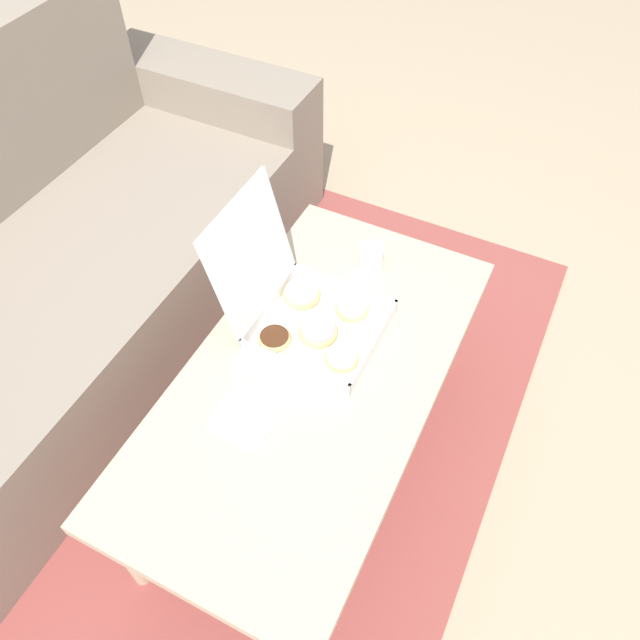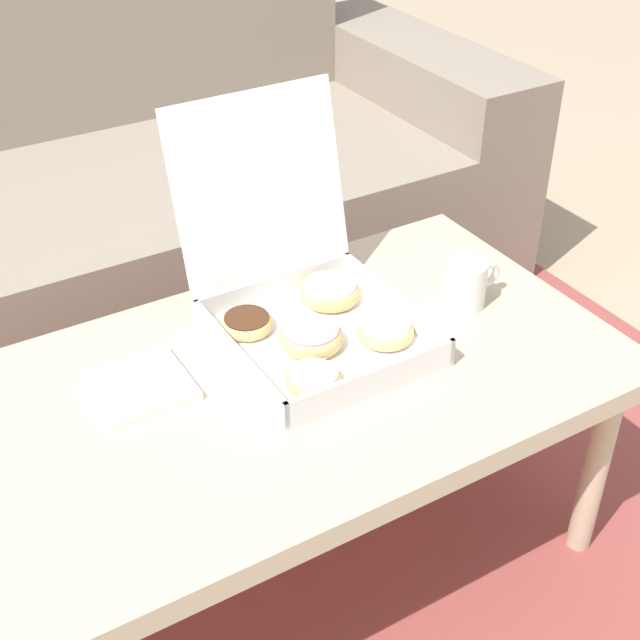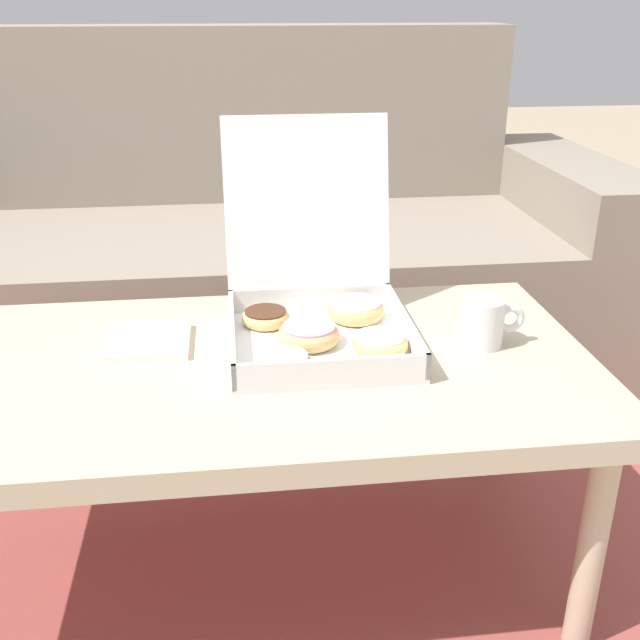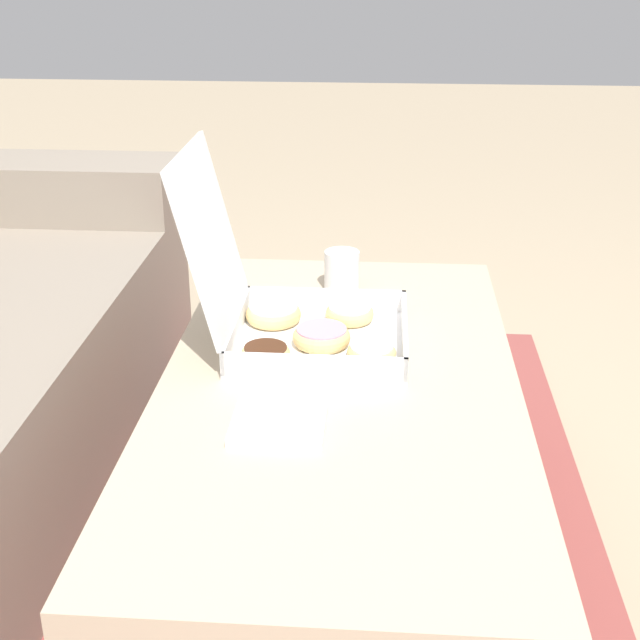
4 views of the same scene
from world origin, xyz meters
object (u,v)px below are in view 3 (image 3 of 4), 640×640
Objects in this scene: couch at (235,253)px; pastry_box at (320,306)px; coffee_mug at (484,322)px; coffee_table at (243,384)px.

couch is 5.54× the size of pastry_box.
couch reaches higher than coffee_mug.
couch reaches higher than pastry_box.
pastry_box is 3.53× the size of coffee_mug.
couch is 0.99m from coffee_table.
coffee_table is (0.00, -0.99, 0.09)m from couch.
coffee_mug reaches higher than coffee_table.
pastry_box is at bearing 32.16° from coffee_table.
pastry_box is at bearing 165.43° from coffee_mug.
couch is 1.07m from coffee_mug.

